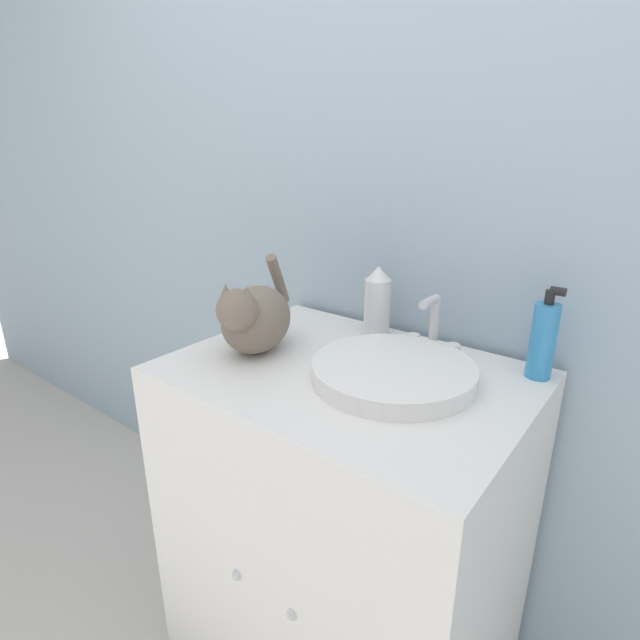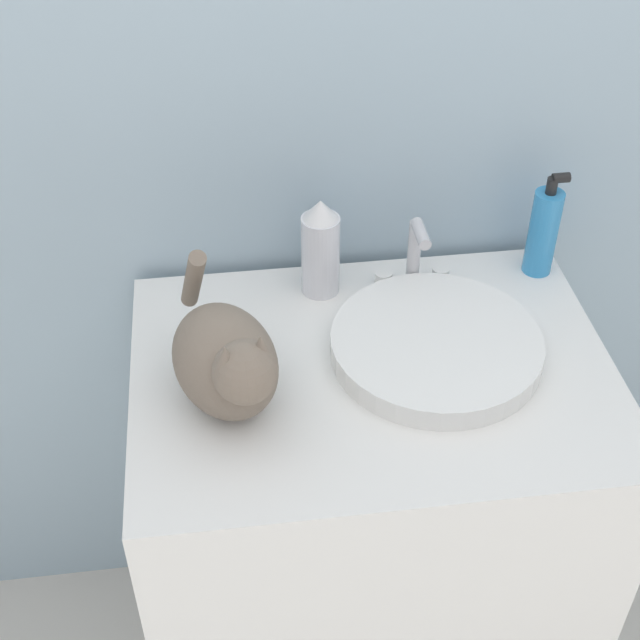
{
  "view_description": "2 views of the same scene",
  "coord_description": "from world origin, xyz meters",
  "views": [
    {
      "loc": [
        0.58,
        -0.56,
        1.39
      ],
      "look_at": [
        -0.05,
        0.26,
        1.03
      ],
      "focal_mm": 28.0,
      "sensor_mm": 36.0,
      "label": 1
    },
    {
      "loc": [
        -0.23,
        -0.76,
        1.91
      ],
      "look_at": [
        -0.09,
        0.26,
        1.05
      ],
      "focal_mm": 50.0,
      "sensor_mm": 36.0,
      "label": 2
    }
  ],
  "objects": [
    {
      "name": "wall_back",
      "position": [
        0.0,
        0.63,
        1.25
      ],
      "size": [
        6.0,
        0.05,
        2.5
      ],
      "color": "#9EB7C6",
      "rests_on": "ground_plane"
    },
    {
      "name": "vanity_cabinet",
      "position": [
        0.0,
        0.29,
        0.45
      ],
      "size": [
        0.8,
        0.6,
        0.91
      ],
      "color": "white",
      "rests_on": "ground_plane"
    },
    {
      "name": "sink_basin",
      "position": [
        0.11,
        0.31,
        0.93
      ],
      "size": [
        0.35,
        0.35,
        0.04
      ],
      "color": "white",
      "rests_on": "vanity_cabinet"
    },
    {
      "name": "faucet",
      "position": [
        0.11,
        0.5,
        0.97
      ],
      "size": [
        0.14,
        0.09,
        0.15
      ],
      "color": "silver",
      "rests_on": "vanity_cabinet"
    },
    {
      "name": "cat",
      "position": [
        -0.24,
        0.24,
        1.0
      ],
      "size": [
        0.21,
        0.32,
        0.22
      ],
      "rotation": [
        0.0,
        0.0,
        -1.26
      ],
      "color": "#7A6B5B",
      "rests_on": "vanity_cabinet"
    },
    {
      "name": "soap_bottle",
      "position": [
        0.35,
        0.52,
        1.0
      ],
      "size": [
        0.06,
        0.05,
        0.21
      ],
      "color": "#338CCC",
      "rests_on": "vanity_cabinet"
    },
    {
      "name": "spray_bottle",
      "position": [
        -0.06,
        0.52,
        1.0
      ],
      "size": [
        0.07,
        0.07,
        0.19
      ],
      "color": "silver",
      "rests_on": "vanity_cabinet"
    }
  ]
}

